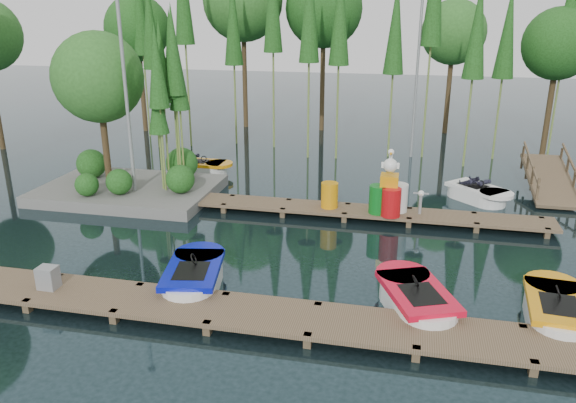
% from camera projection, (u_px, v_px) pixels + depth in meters
% --- Properties ---
extents(ground_plane, '(90.00, 90.00, 0.00)m').
position_uv_depth(ground_plane, '(268.00, 241.00, 16.57)').
color(ground_plane, '#1C3035').
extents(near_dock, '(18.00, 1.50, 0.50)m').
position_uv_depth(near_dock, '(217.00, 310.00, 12.35)').
color(near_dock, brown).
rests_on(near_dock, ground).
extents(far_dock, '(15.00, 1.20, 0.50)m').
position_uv_depth(far_dock, '(316.00, 208.00, 18.60)').
color(far_dock, brown).
rests_on(far_dock, ground).
extents(island, '(6.20, 4.20, 6.75)m').
position_uv_depth(island, '(118.00, 107.00, 19.85)').
color(island, slate).
rests_on(island, ground).
extents(tree_screen, '(34.42, 18.53, 10.31)m').
position_uv_depth(tree_screen, '(281.00, 17.00, 24.76)').
color(tree_screen, '#42311C').
rests_on(tree_screen, ground).
extents(lamp_island, '(0.30, 0.30, 7.25)m').
position_uv_depth(lamp_island, '(125.00, 80.00, 18.61)').
color(lamp_island, gray).
rests_on(lamp_island, ground).
extents(lamp_rear, '(0.30, 0.30, 7.25)m').
position_uv_depth(lamp_rear, '(418.00, 62.00, 24.51)').
color(lamp_rear, gray).
rests_on(lamp_rear, ground).
extents(ramp, '(1.50, 3.94, 1.49)m').
position_uv_depth(ramp, '(549.00, 179.00, 20.55)').
color(ramp, brown).
rests_on(ramp, ground).
extents(boat_blue, '(1.77, 2.99, 0.94)m').
position_uv_depth(boat_blue, '(194.00, 278.00, 13.72)').
color(boat_blue, white).
rests_on(boat_blue, ground).
extents(boat_red, '(2.23, 3.06, 0.94)m').
position_uv_depth(boat_red, '(416.00, 301.00, 12.64)').
color(boat_red, white).
rests_on(boat_red, ground).
extents(boat_yellow_near, '(1.45, 2.82, 0.92)m').
position_uv_depth(boat_yellow_near, '(556.00, 311.00, 12.21)').
color(boat_yellow_near, white).
rests_on(boat_yellow_near, ground).
extents(boat_yellow_far, '(2.48, 1.17, 1.23)m').
position_uv_depth(boat_yellow_far, '(202.00, 167.00, 23.20)').
color(boat_yellow_far, white).
rests_on(boat_yellow_far, ground).
extents(boat_white_far, '(2.60, 2.58, 1.20)m').
position_uv_depth(boat_white_far, '(477.00, 194.00, 19.93)').
color(boat_white_far, white).
rests_on(boat_white_far, ground).
extents(utility_cabinet, '(0.44, 0.37, 0.53)m').
position_uv_depth(utility_cabinet, '(48.00, 278.00, 13.08)').
color(utility_cabinet, gray).
rests_on(utility_cabinet, near_dock).
extents(yellow_barrel, '(0.56, 0.56, 0.83)m').
position_uv_depth(yellow_barrel, '(330.00, 195.00, 18.35)').
color(yellow_barrel, orange).
rests_on(yellow_barrel, far_dock).
extents(drum_cluster, '(1.21, 1.11, 2.09)m').
position_uv_depth(drum_cluster, '(389.00, 195.00, 17.75)').
color(drum_cluster, '#0B6619').
rests_on(drum_cluster, far_dock).
extents(seagull_post, '(0.49, 0.26, 0.78)m').
position_uv_depth(seagull_post, '(421.00, 198.00, 17.72)').
color(seagull_post, gray).
rests_on(seagull_post, far_dock).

